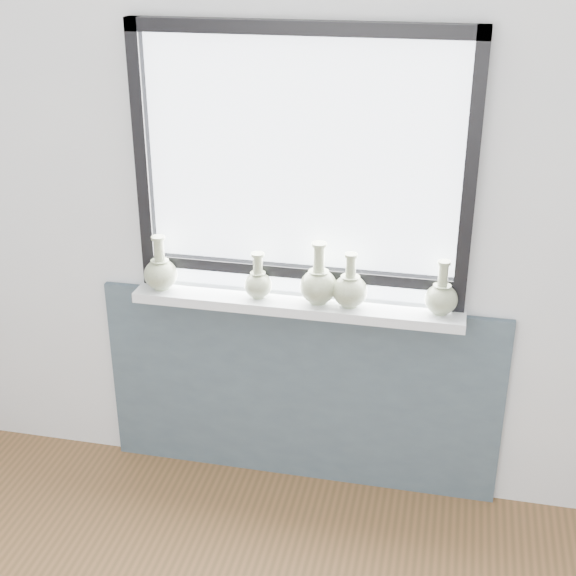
% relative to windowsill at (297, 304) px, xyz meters
% --- Properties ---
extents(back_wall, '(3.60, 0.02, 2.60)m').
position_rel_windowsill_xyz_m(back_wall, '(0.00, 0.10, 0.42)').
color(back_wall, silver).
rests_on(back_wall, ground).
extents(apron_panel, '(1.70, 0.03, 0.86)m').
position_rel_windowsill_xyz_m(apron_panel, '(0.00, 0.07, -0.45)').
color(apron_panel, '#41535E').
rests_on(apron_panel, ground).
extents(windowsill, '(1.32, 0.18, 0.04)m').
position_rel_windowsill_xyz_m(windowsill, '(0.00, 0.00, 0.00)').
color(windowsill, silver).
rests_on(windowsill, apron_panel).
extents(window, '(1.30, 0.06, 1.05)m').
position_rel_windowsill_xyz_m(window, '(0.00, 0.06, 0.56)').
color(window, black).
rests_on(window, windowsill).
extents(vase_a, '(0.14, 0.14, 0.23)m').
position_rel_windowsill_xyz_m(vase_a, '(-0.56, -0.02, 0.09)').
color(vase_a, '#949F7C').
rests_on(vase_a, windowsill).
extents(vase_b, '(0.11, 0.11, 0.19)m').
position_rel_windowsill_xyz_m(vase_b, '(-0.15, -0.01, 0.08)').
color(vase_b, '#949F7C').
rests_on(vase_b, windowsill).
extents(vase_c, '(0.15, 0.15, 0.25)m').
position_rel_windowsill_xyz_m(vase_c, '(0.09, -0.01, 0.10)').
color(vase_c, '#949F7C').
rests_on(vase_c, windowsill).
extents(vase_d, '(0.14, 0.14, 0.22)m').
position_rel_windowsill_xyz_m(vase_d, '(0.21, -0.01, 0.09)').
color(vase_d, '#949F7C').
rests_on(vase_d, windowsill).
extents(vase_e, '(0.13, 0.13, 0.21)m').
position_rel_windowsill_xyz_m(vase_e, '(0.56, -0.00, 0.09)').
color(vase_e, '#949F7C').
rests_on(vase_e, windowsill).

